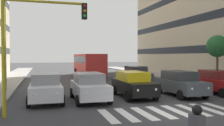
# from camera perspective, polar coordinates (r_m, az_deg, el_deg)

# --- Properties ---
(ground_plane) EXTENTS (180.00, 180.00, 0.00)m
(ground_plane) POSITION_cam_1_polar(r_m,az_deg,el_deg) (12.71, 13.15, -11.03)
(ground_plane) COLOR #38383A
(crosswalk_markings) EXTENTS (6.75, 2.80, 0.01)m
(crosswalk_markings) POSITION_cam_1_polar(r_m,az_deg,el_deg) (12.71, 13.15, -11.01)
(crosswalk_markings) COLOR silver
(crosswalk_markings) RESTS_ON ground_plane
(car_0) EXTENTS (2.02, 4.44, 1.72)m
(car_0) POSITION_cam_1_polar(r_m,az_deg,el_deg) (19.48, 23.71, -4.05)
(car_0) COLOR maroon
(car_0) RESTS_ON ground_plane
(car_1) EXTENTS (2.02, 4.44, 1.72)m
(car_1) POSITION_cam_1_polar(r_m,az_deg,el_deg) (17.61, 15.72, -4.56)
(car_1) COLOR #474C51
(car_1) RESTS_ON ground_plane
(car_2) EXTENTS (2.02, 4.44, 1.72)m
(car_2) POSITION_cam_1_polar(r_m,az_deg,el_deg) (16.45, 5.01, -4.95)
(car_2) COLOR black
(car_2) RESTS_ON ground_plane
(car_3) EXTENTS (2.02, 4.44, 1.72)m
(car_3) POSITION_cam_1_polar(r_m,az_deg,el_deg) (15.17, -5.37, -5.51)
(car_3) COLOR silver
(car_3) RESTS_ON ground_plane
(car_4) EXTENTS (2.02, 4.44, 1.72)m
(car_4) POSITION_cam_1_polar(r_m,az_deg,el_deg) (15.27, -15.35, -5.52)
(car_4) COLOR silver
(car_4) RESTS_ON ground_plane
(car_row2_0) EXTENTS (2.02, 4.44, 1.72)m
(car_row2_0) POSITION_cam_1_polar(r_m,az_deg,el_deg) (24.85, 5.70, -2.69)
(car_row2_0) COLOR #474C51
(car_row2_0) RESTS_ON ground_plane
(bus_behind_traffic) EXTENTS (2.78, 10.50, 3.00)m
(bus_behind_traffic) POSITION_cam_1_polar(r_m,az_deg,el_deg) (32.32, -5.57, 0.06)
(bus_behind_traffic) COLOR red
(bus_behind_traffic) RESTS_ON ground_plane
(traffic_light_gantry) EXTENTS (3.85, 0.36, 5.50)m
(traffic_light_gantry) POSITION_cam_1_polar(r_m,az_deg,el_deg) (11.81, -18.94, 5.83)
(traffic_light_gantry) COLOR #AD991E
(traffic_light_gantry) RESTS_ON ground_plane
(street_lamp_right) EXTENTS (3.09, 0.28, 7.51)m
(street_lamp_right) POSITION_cam_1_polar(r_m,az_deg,el_deg) (19.84, -22.43, 7.20)
(street_lamp_right) COLOR #4C6B56
(street_lamp_right) RESTS_ON sidewalk_right
(street_tree_1) EXTENTS (2.03, 2.03, 4.54)m
(street_tree_1) POSITION_cam_1_polar(r_m,az_deg,el_deg) (24.51, 23.51, 3.58)
(street_tree_1) COLOR #513823
(street_tree_1) RESTS_ON sidewalk_left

